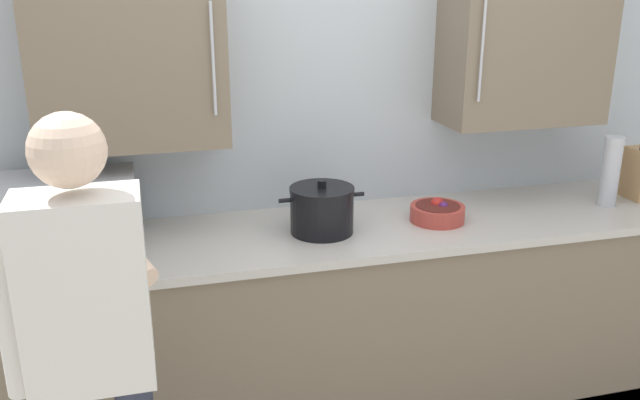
% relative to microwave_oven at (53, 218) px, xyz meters
% --- Properties ---
extents(back_wall_tiled, '(4.14, 0.44, 2.86)m').
position_rel_microwave_oven_xyz_m(back_wall_tiled, '(1.19, 0.29, 0.40)').
color(back_wall_tiled, '#B2BCC1').
rests_on(back_wall_tiled, ground_plane).
extents(counter_unit, '(3.29, 0.66, 0.93)m').
position_rel_microwave_oven_xyz_m(counter_unit, '(1.19, -0.03, -0.61)').
color(counter_unit, '#756651').
rests_on(counter_unit, ground_plane).
extents(microwave_oven, '(0.58, 0.79, 0.29)m').
position_rel_microwave_oven_xyz_m(microwave_oven, '(0.00, 0.00, 0.00)').
color(microwave_oven, '#B7BABF').
rests_on(microwave_oven, counter_unit).
extents(stock_pot, '(0.36, 0.27, 0.23)m').
position_rel_microwave_oven_xyz_m(stock_pot, '(1.05, -0.06, -0.04)').
color(stock_pot, black).
rests_on(stock_pot, counter_unit).
extents(thermos_flask, '(0.09, 0.09, 0.33)m').
position_rel_microwave_oven_xyz_m(thermos_flask, '(2.43, -0.07, 0.02)').
color(thermos_flask, '#B7BABF').
rests_on(thermos_flask, counter_unit).
extents(fruit_bowl, '(0.24, 0.24, 0.10)m').
position_rel_microwave_oven_xyz_m(fruit_bowl, '(1.57, -0.06, -0.10)').
color(fruit_bowl, '#AD3D33').
rests_on(fruit_bowl, counter_unit).
extents(person_figure, '(0.44, 0.62, 1.63)m').
position_rel_microwave_oven_xyz_m(person_figure, '(0.17, -0.80, -0.10)').
color(person_figure, '#282D3D').
rests_on(person_figure, ground_plane).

